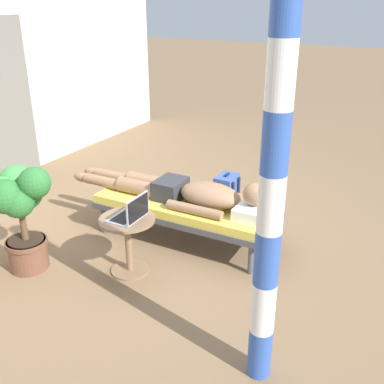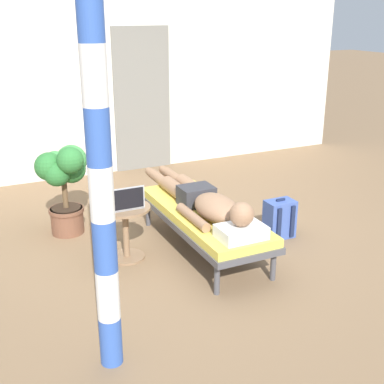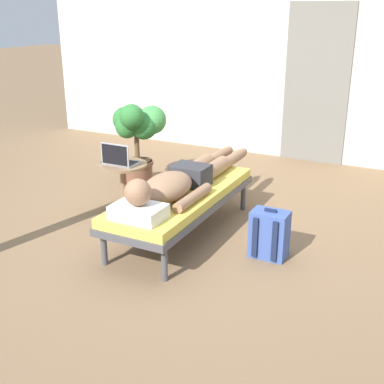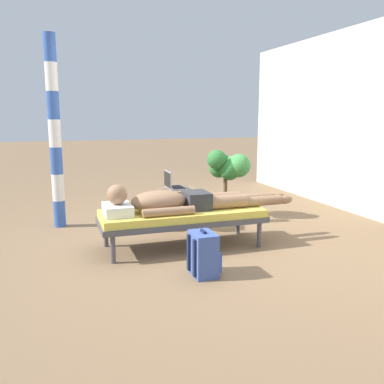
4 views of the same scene
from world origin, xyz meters
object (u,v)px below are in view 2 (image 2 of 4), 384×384
Objects in this scene: lounge_chair at (204,217)px; porch_post at (102,193)px; person_reclining at (205,202)px; laptop at (126,203)px; side_table at (125,223)px; backpack at (279,219)px; potted_plant at (64,177)px.

porch_post reaches higher than lounge_chair.
person_reclining reaches higher than lounge_chair.
laptop reaches higher than lounge_chair.
side_table is 0.23m from laptop.
lounge_chair is 0.83× the size of person_reclining.
person_reclining reaches higher than backpack.
potted_plant is (-0.37, 0.90, 0.04)m from laptop.
backpack is (0.85, -0.04, -0.32)m from person_reclining.
backpack is 2.69m from porch_post.
laptop is (-0.74, 0.11, 0.24)m from lounge_chair.
backpack is 0.17× the size of porch_post.
porch_post is (-0.22, -2.28, 0.60)m from potted_plant.
porch_post reaches higher than backpack.
lounge_chair is at bearing -12.03° from side_table.
porch_post is at bearing -95.52° from potted_plant.
laptop reaches higher than side_table.
laptop is at bearing 173.95° from backpack.
backpack reaches higher than lounge_chair.
potted_plant is at bearing 151.39° from backpack.
side_table is 0.54× the size of potted_plant.
laptop is 0.97m from potted_plant.
potted_plant is at bearing 84.48° from porch_post.
side_table is at bearing 67.67° from porch_post.
lounge_chair is at bearing 43.67° from porch_post.
backpack is (1.59, -0.17, -0.39)m from laptop.
porch_post reaches higher than side_table.
potted_plant reaches higher than person_reclining.
laptop is 0.73× the size of backpack.
laptop is 1.62m from porch_post.
side_table is 1.62m from backpack.
laptop is at bearing -90.00° from side_table.
potted_plant reaches higher than lounge_chair.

